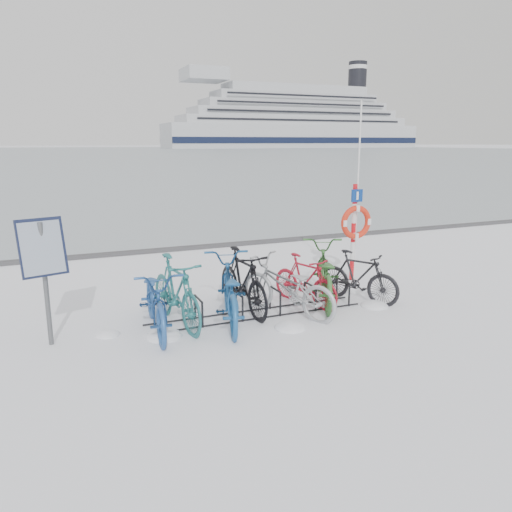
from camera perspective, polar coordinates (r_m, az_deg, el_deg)
The scene contains 16 objects.
ground at distance 9.03m, azimuth 0.10°, elevation -6.74°, with size 900.00×900.00×0.00m, color white.
ice_sheet at distance 162.90m, azimuth -22.05°, elevation 10.93°, with size 400.00×298.00×0.02m, color #A7B3BC.
quay_edge at distance 14.44m, azimuth -9.05°, elevation 0.81°, with size 400.00×0.25×0.10m, color #3F3F42.
bike_rack at distance 8.97m, azimuth 0.10°, elevation -5.66°, with size 4.00×0.48×0.46m.
info_board at distance 7.97m, azimuth -23.19°, elevation 0.08°, with size 0.70×0.41×1.96m.
lifebuoy_station at distance 11.21m, azimuth 11.31°, elevation 3.79°, with size 0.75×0.22×3.89m.
cruise_ferry at distance 262.77m, azimuth 4.32°, elevation 14.82°, with size 133.73×25.23×43.94m.
bike_0 at distance 8.32m, azimuth -11.37°, elevation -4.66°, with size 0.75×2.15×1.13m, color #234E90.
bike_1 at distance 8.52m, azimuth -9.13°, elevation -3.86°, with size 0.57×2.01×1.21m, color #216668.
bike_2 at distance 8.51m, azimuth -3.10°, elevation -3.83°, with size 0.78×2.25×1.18m, color #1C538D.
bike_3 at distance 9.08m, azimuth -1.52°, elevation -2.70°, with size 0.56×1.98×1.19m, color black.
bike_4 at distance 8.94m, azimuth 3.55°, elevation -3.33°, with size 0.72×2.06×1.08m, color #9FA2A6.
bike_5 at distance 9.53m, azimuth 5.62°, elevation -2.62°, with size 0.47×1.65×0.99m, color #A31525.
bike_6 at distance 9.71m, azimuth 7.81°, elevation -1.82°, with size 0.78×2.24×1.18m, color #346E2F.
bike_7 at distance 9.91m, azimuth 11.61°, elevation -2.15°, with size 0.48×1.69×1.02m, color black.
snow_drifts at distance 8.94m, azimuth 1.07°, elevation -6.94°, with size 5.89×1.99×0.20m.
Camera 1 is at (-3.31, -7.83, 3.04)m, focal length 35.00 mm.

